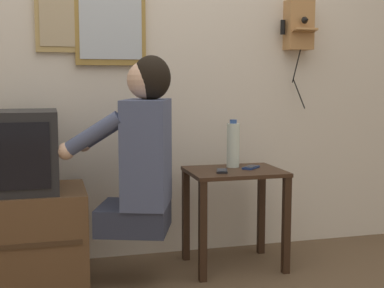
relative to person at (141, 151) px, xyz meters
name	(u,v)px	position (x,y,z in m)	size (l,w,h in m)	color
wall_back	(135,48)	(0.05, 0.50, 0.56)	(6.80, 0.05, 2.55)	beige
side_table	(234,192)	(0.56, 0.13, -0.28)	(0.54, 0.42, 0.57)	#382316
person	(141,151)	(0.00, 0.00, 0.00)	(0.62, 0.52, 0.92)	#2D3347
tv_stand	(22,237)	(-0.62, 0.17, -0.47)	(0.67, 0.50, 0.51)	brown
television	(14,151)	(-0.64, 0.15, 0.00)	(0.45, 0.42, 0.42)	#232326
wall_phone_antique	(299,24)	(1.09, 0.42, 0.72)	(0.21, 0.19, 0.73)	#AD7A47
framed_picture	(66,11)	(-0.35, 0.46, 0.76)	(0.35, 0.03, 0.46)	tan
wall_mirror	(110,5)	(-0.10, 0.46, 0.80)	(0.41, 0.03, 0.69)	olive
cell_phone_held	(222,171)	(0.47, 0.08, -0.14)	(0.09, 0.14, 0.01)	black
cell_phone_spare	(251,167)	(0.67, 0.15, -0.14)	(0.13, 0.13, 0.01)	navy
water_bottle	(233,145)	(0.58, 0.22, -0.01)	(0.08, 0.08, 0.28)	silver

